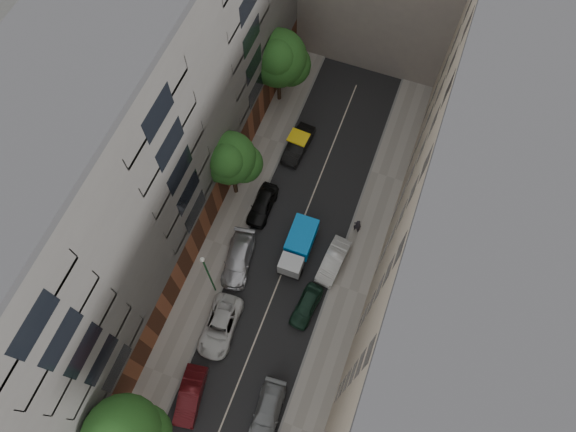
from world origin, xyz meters
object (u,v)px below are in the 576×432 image
at_px(car_left_4, 262,205).
at_px(tree_far, 279,60).
at_px(car_left_2, 220,326).
at_px(car_left_5, 298,145).
at_px(pedestrian, 357,226).
at_px(car_left_3, 238,259).
at_px(car_right_2, 306,306).
at_px(car_left_1, 190,396).
at_px(car_right_3, 333,261).
at_px(tree_mid, 230,160).
at_px(tarp_truck, 298,246).
at_px(lamp_post, 208,272).
at_px(car_right_1, 268,412).

height_order(car_left_4, tree_far, tree_far).
bearing_deg(car_left_2, car_left_4, 90.52).
bearing_deg(car_left_4, car_left_5, 83.12).
bearing_deg(car_left_2, pedestrian, 53.79).
height_order(car_left_3, tree_far, tree_far).
xyz_separation_m(car_left_5, car_right_2, (5.60, -13.60, -0.09)).
relative_size(car_left_1, car_left_5, 0.98).
distance_m(car_left_5, pedestrian, 9.41).
bearing_deg(car_left_4, car_left_1, -87.21).
bearing_deg(car_left_5, car_left_3, -89.63).
bearing_deg(car_right_3, tree_mid, 167.18).
distance_m(car_left_4, tree_mid, 5.45).
xyz_separation_m(car_left_2, tree_mid, (-3.46, 11.29, 4.73)).
bearing_deg(tarp_truck, car_left_4, 146.96).
distance_m(tarp_truck, lamp_post, 8.07).
xyz_separation_m(car_left_1, car_left_2, (0.00, 5.33, -0.01)).
relative_size(tarp_truck, tree_far, 0.60).
bearing_deg(car_left_1, car_right_3, 54.81).
bearing_deg(tree_mid, tree_far, 90.24).
bearing_deg(tarp_truck, pedestrian, 40.55).
bearing_deg(car_right_2, lamp_post, -164.53).
bearing_deg(car_right_1, tree_far, 104.62).
bearing_deg(car_left_2, tree_mid, 103.28).
distance_m(car_left_3, pedestrian, 10.09).
bearing_deg(car_right_1, car_left_4, 108.49).
xyz_separation_m(tarp_truck, pedestrian, (3.90, 3.42, -0.17)).
height_order(car_left_3, car_left_5, same).
bearing_deg(car_left_4, car_right_2, -47.25).
relative_size(car_right_2, lamp_post, 0.53).
xyz_separation_m(car_left_5, lamp_post, (-1.63, -14.77, 3.73)).
relative_size(car_left_1, car_left_3, 0.86).
bearing_deg(pedestrian, car_right_1, 92.55).
bearing_deg(car_left_4, pedestrian, 5.35).
xyz_separation_m(car_left_2, pedestrian, (7.30, 11.48, 0.35)).
bearing_deg(car_right_2, car_left_5, 118.66).
relative_size(car_left_2, car_left_5, 1.14).
bearing_deg(car_left_1, car_right_2, 48.93).
bearing_deg(car_left_3, tree_mid, 105.25).
distance_m(car_left_1, tree_mid, 17.62).
bearing_deg(car_left_2, tree_far, 95.33).
bearing_deg(tree_far, pedestrian, -44.03).
bearing_deg(lamp_post, car_left_3, 73.65).
distance_m(tree_far, pedestrian, 15.65).
relative_size(tree_mid, lamp_post, 1.10).
distance_m(car_left_1, car_left_4, 16.06).
bearing_deg(car_left_4, tree_mid, 167.57).
bearing_deg(car_left_5, car_right_3, -51.54).
height_order(tree_far, lamp_post, tree_far).
bearing_deg(tree_far, car_left_2, -80.92).
relative_size(car_left_2, car_left_3, 1.01).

